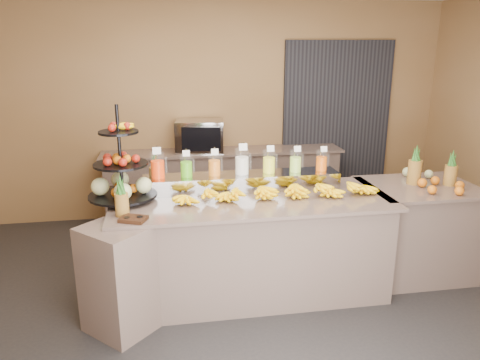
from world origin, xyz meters
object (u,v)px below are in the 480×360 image
object	(u,v)px
condiment_caddy	(133,219)
oven_warmer	(200,136)
fruit_stand	(126,176)
right_fruit_pile	(436,180)
pitcher_tray	(242,182)
banana_heap	(279,190)

from	to	relation	value
condiment_caddy	oven_warmer	bearing A→B (deg)	72.75
fruit_stand	right_fruit_pile	distance (m)	2.90
pitcher_tray	right_fruit_pile	bearing A→B (deg)	-8.01
oven_warmer	right_fruit_pile	bearing A→B (deg)	-35.05
condiment_caddy	right_fruit_pile	bearing A→B (deg)	8.18
oven_warmer	fruit_stand	bearing A→B (deg)	-106.28
pitcher_tray	banana_heap	xyz separation A→B (m)	(0.29, -0.30, -0.00)
pitcher_tray	fruit_stand	xyz separation A→B (m)	(-1.05, -0.14, 0.14)
condiment_caddy	pitcher_tray	bearing A→B (deg)	34.18
banana_heap	fruit_stand	distance (m)	1.36
banana_heap	condiment_caddy	world-z (taller)	banana_heap
oven_warmer	condiment_caddy	bearing A→B (deg)	-99.71
banana_heap	fruit_stand	bearing A→B (deg)	173.27
right_fruit_pile	oven_warmer	bearing A→B (deg)	137.41
fruit_stand	right_fruit_pile	xyz separation A→B (m)	(2.90, -0.12, -0.14)
pitcher_tray	banana_heap	size ratio (longest dim) A/B	1.00
banana_heap	pitcher_tray	bearing A→B (deg)	134.11
fruit_stand	right_fruit_pile	world-z (taller)	fruit_stand
pitcher_tray	fruit_stand	distance (m)	1.07
right_fruit_pile	oven_warmer	world-z (taller)	oven_warmer
right_fruit_pile	oven_warmer	distance (m)	2.85
pitcher_tray	fruit_stand	bearing A→B (deg)	-172.46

